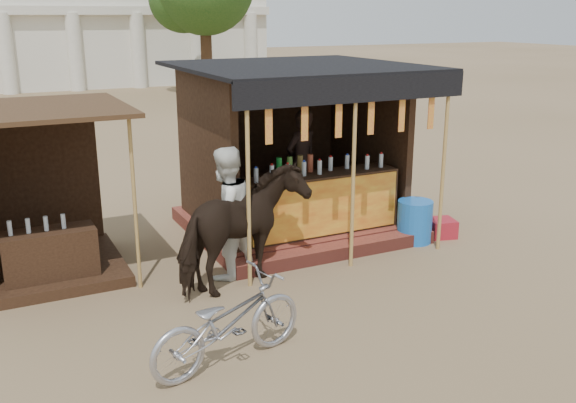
# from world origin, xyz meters

# --- Properties ---
(ground) EXTENTS (120.00, 120.00, 0.00)m
(ground) POSITION_xyz_m (0.00, 0.00, 0.00)
(ground) COLOR #846B4C
(ground) RESTS_ON ground
(main_stall) EXTENTS (3.60, 3.61, 2.78)m
(main_stall) POSITION_xyz_m (1.02, 3.36, 1.03)
(main_stall) COLOR brown
(main_stall) RESTS_ON ground
(secondary_stall) EXTENTS (2.40, 2.40, 2.38)m
(secondary_stall) POSITION_xyz_m (-3.17, 3.24, 0.85)
(secondary_stall) COLOR #3C2515
(secondary_stall) RESTS_ON ground
(cow) EXTENTS (2.09, 1.56, 1.61)m
(cow) POSITION_xyz_m (-0.68, 1.56, 0.80)
(cow) COLOR black
(cow) RESTS_ON ground
(motorbike) EXTENTS (1.92, 1.03, 0.96)m
(motorbike) POSITION_xyz_m (-1.59, -0.21, 0.48)
(motorbike) COLOR #9FA0A8
(motorbike) RESTS_ON ground
(bystander) EXTENTS (1.10, 0.99, 1.85)m
(bystander) POSITION_xyz_m (-0.76, 2.00, 0.92)
(bystander) COLOR white
(bystander) RESTS_ON ground
(blue_barrel) EXTENTS (0.72, 0.72, 0.68)m
(blue_barrel) POSITION_xyz_m (2.47, 2.00, 0.34)
(blue_barrel) COLOR blue
(blue_barrel) RESTS_ON ground
(red_crate) EXTENTS (0.51, 0.51, 0.29)m
(red_crate) POSITION_xyz_m (3.03, 2.00, 0.15)
(red_crate) COLOR maroon
(red_crate) RESTS_ON ground
(cooler) EXTENTS (0.76, 0.66, 0.46)m
(cooler) POSITION_xyz_m (1.87, 2.59, 0.23)
(cooler) COLOR #1B7A45
(cooler) RESTS_ON ground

